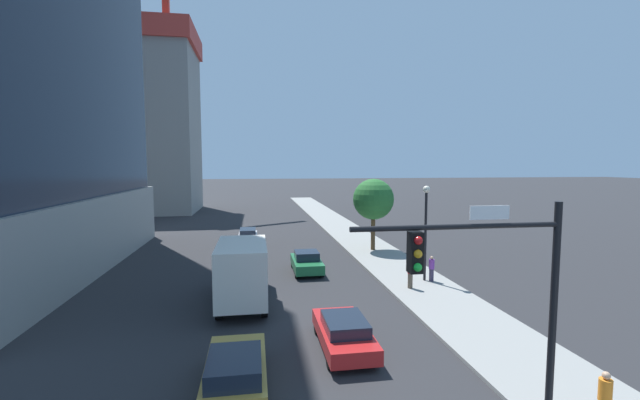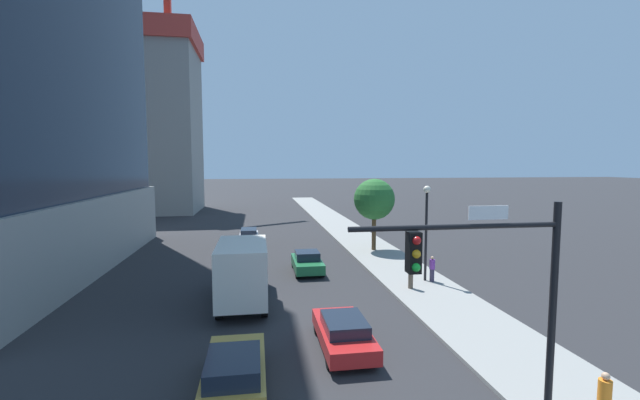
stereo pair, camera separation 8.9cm
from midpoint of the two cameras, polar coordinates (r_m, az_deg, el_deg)
sidewalk at (r=29.83m, az=10.62°, el=-9.20°), size 4.39×120.00×0.15m
construction_building at (r=68.79m, az=-23.38°, el=11.20°), size 23.04×13.98×34.61m
traffic_light_pole at (r=11.77m, az=23.24°, el=-9.87°), size 5.81×0.48×6.23m
street_lamp at (r=25.86m, az=14.79°, el=-2.59°), size 0.44×0.44×5.91m
street_tree at (r=34.33m, az=7.70°, el=0.07°), size 3.43×3.43×6.01m
car_white at (r=30.44m, az=-10.15°, el=-7.70°), size 1.74×4.67×1.38m
car_silver at (r=38.49m, az=-9.89°, el=-5.03°), size 1.72×4.57×1.35m
car_gold at (r=14.41m, az=-11.70°, el=-22.36°), size 1.95×4.35×1.51m
car_green at (r=28.10m, az=-1.71°, el=-8.69°), size 1.87×4.08×1.44m
car_red at (r=17.09m, az=3.47°, el=-18.01°), size 1.90×4.53×1.33m
box_truck at (r=21.98m, az=-10.67°, el=-9.54°), size 2.45×6.89×3.40m
pedestrian_red_shirt at (r=24.60m, az=12.72°, el=-9.92°), size 0.34×0.34×1.79m
pedestrian_orange_shirt at (r=14.58m, az=35.18°, el=-21.99°), size 0.34×0.34×1.60m
pedestrian_purple_shirt at (r=26.35m, az=15.55°, el=-9.26°), size 0.34×0.34×1.57m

